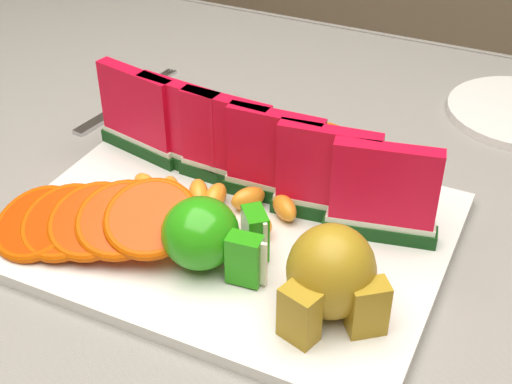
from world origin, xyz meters
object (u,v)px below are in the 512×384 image
platter (232,229)px  fork (130,102)px  pear_cluster (331,276)px  apple_cluster (209,235)px

platter → fork: (-0.24, 0.18, -0.00)m
pear_cluster → fork: size_ratio=0.47×
platter → fork: 0.30m
apple_cluster → pear_cluster: (0.12, -0.01, 0.01)m
pear_cluster → fork: (-0.36, 0.25, -0.05)m
fork → pear_cluster: bearing=-34.6°
platter → pear_cluster: size_ratio=4.35×
apple_cluster → fork: bearing=135.8°
platter → apple_cluster: apple_cluster is taller
fork → platter: bearing=-37.3°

